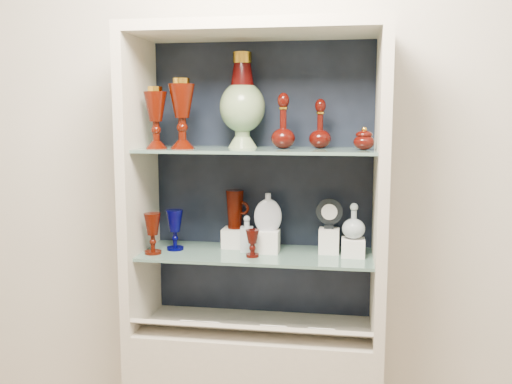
% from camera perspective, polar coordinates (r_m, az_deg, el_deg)
% --- Properties ---
extents(wall_back, '(3.50, 0.02, 2.80)m').
position_cam_1_polar(wall_back, '(2.45, 0.81, 3.03)').
color(wall_back, beige).
rests_on(wall_back, ground).
extents(cabinet_back_panel, '(0.98, 0.02, 1.15)m').
position_cam_1_polar(cabinet_back_panel, '(2.42, 0.71, 1.20)').
color(cabinet_back_panel, black).
rests_on(cabinet_back_panel, cabinet_base).
extents(cabinet_side_left, '(0.04, 0.40, 1.15)m').
position_cam_1_polar(cabinet_side_left, '(2.36, -11.58, 0.85)').
color(cabinet_side_left, beige).
rests_on(cabinet_side_left, cabinet_base).
extents(cabinet_side_right, '(0.04, 0.40, 1.15)m').
position_cam_1_polar(cabinet_side_right, '(2.21, 12.36, 0.37)').
color(cabinet_side_right, beige).
rests_on(cabinet_side_right, cabinet_base).
extents(cabinet_top_cap, '(1.00, 0.40, 0.04)m').
position_cam_1_polar(cabinet_top_cap, '(2.24, 0.00, 15.90)').
color(cabinet_top_cap, beige).
rests_on(cabinet_top_cap, cabinet_side_left).
extents(shelf_lower, '(0.92, 0.34, 0.01)m').
position_cam_1_polar(shelf_lower, '(2.31, 0.08, -6.23)').
color(shelf_lower, slate).
rests_on(shelf_lower, cabinet_side_left).
extents(shelf_upper, '(0.92, 0.34, 0.01)m').
position_cam_1_polar(shelf_upper, '(2.24, 0.08, 4.22)').
color(shelf_upper, slate).
rests_on(shelf_upper, cabinet_side_left).
extents(label_ledge, '(0.92, 0.17, 0.09)m').
position_cam_1_polar(label_ledge, '(2.27, -0.45, -13.51)').
color(label_ledge, beige).
rests_on(label_ledge, cabinet_base).
extents(label_card_0, '(0.10, 0.06, 0.03)m').
position_cam_1_polar(label_card_0, '(2.31, -6.16, -12.77)').
color(label_card_0, white).
rests_on(label_card_0, label_ledge).
extents(label_card_1, '(0.10, 0.06, 0.03)m').
position_cam_1_polar(label_card_1, '(2.24, 6.59, -13.47)').
color(label_card_1, white).
rests_on(label_card_1, label_ledge).
extents(label_card_2, '(0.10, 0.06, 0.03)m').
position_cam_1_polar(label_card_2, '(2.25, 1.82, -13.28)').
color(label_card_2, white).
rests_on(label_card_2, label_ledge).
extents(label_card_3, '(0.10, 0.06, 0.03)m').
position_cam_1_polar(label_card_3, '(2.30, -4.79, -12.87)').
color(label_card_3, white).
rests_on(label_card_3, label_ledge).
extents(pedestal_lamp_left, '(0.14, 0.14, 0.27)m').
position_cam_1_polar(pedestal_lamp_left, '(2.25, -7.41, 7.78)').
color(pedestal_lamp_left, '#430C02').
rests_on(pedestal_lamp_left, shelf_upper).
extents(pedestal_lamp_right, '(0.11, 0.11, 0.24)m').
position_cam_1_polar(pedestal_lamp_right, '(2.27, -9.99, 7.33)').
color(pedestal_lamp_right, '#430C02').
rests_on(pedestal_lamp_right, shelf_upper).
extents(enamel_urn, '(0.23, 0.23, 0.38)m').
position_cam_1_polar(enamel_urn, '(2.30, -1.37, 9.15)').
color(enamel_urn, '#0C4120').
rests_on(enamel_urn, shelf_upper).
extents(ruby_decanter_a, '(0.10, 0.10, 0.24)m').
position_cam_1_polar(ruby_decanter_a, '(2.23, 2.74, 7.45)').
color(ruby_decanter_a, '#3C0A06').
rests_on(ruby_decanter_a, shelf_upper).
extents(ruby_decanter_b, '(0.11, 0.11, 0.20)m').
position_cam_1_polar(ruby_decanter_b, '(2.26, 6.44, 6.95)').
color(ruby_decanter_b, '#3C0A06').
rests_on(ruby_decanter_b, shelf_upper).
extents(lidded_bowl, '(0.09, 0.09, 0.09)m').
position_cam_1_polar(lidded_bowl, '(2.18, 10.74, 5.31)').
color(lidded_bowl, '#3C0A06').
rests_on(lidded_bowl, shelf_upper).
extents(cobalt_goblet, '(0.08, 0.08, 0.16)m').
position_cam_1_polar(cobalt_goblet, '(2.36, -8.11, -3.78)').
color(cobalt_goblet, '#000043').
rests_on(cobalt_goblet, shelf_lower).
extents(ruby_goblet_tall, '(0.09, 0.09, 0.16)m').
position_cam_1_polar(ruby_goblet_tall, '(2.31, -10.30, -4.11)').
color(ruby_goblet_tall, '#430C02').
rests_on(ruby_goblet_tall, shelf_lower).
extents(ruby_goblet_small, '(0.07, 0.07, 0.11)m').
position_cam_1_polar(ruby_goblet_small, '(2.23, -0.36, -5.16)').
color(ruby_goblet_small, '#3C0A06').
rests_on(ruby_goblet_small, shelf_lower).
extents(riser_ruby_pitcher, '(0.10, 0.10, 0.08)m').
position_cam_1_polar(riser_ruby_pitcher, '(2.40, -2.11, -4.58)').
color(riser_ruby_pitcher, silver).
rests_on(riser_ruby_pitcher, shelf_lower).
extents(ruby_pitcher, '(0.14, 0.11, 0.16)m').
position_cam_1_polar(ruby_pitcher, '(2.37, -2.12, -1.75)').
color(ruby_pitcher, '#430C02').
rests_on(ruby_pitcher, riser_ruby_pitcher).
extents(clear_square_bottle, '(0.06, 0.06, 0.15)m').
position_cam_1_polar(clear_square_bottle, '(2.32, -0.92, -4.17)').
color(clear_square_bottle, '#98A8AF').
rests_on(clear_square_bottle, shelf_lower).
extents(riser_flat_flask, '(0.09, 0.09, 0.09)m').
position_cam_1_polar(riser_flat_flask, '(2.31, 1.20, -4.95)').
color(riser_flat_flask, silver).
rests_on(riser_flat_flask, shelf_lower).
extents(flat_flask, '(0.12, 0.07, 0.16)m').
position_cam_1_polar(flat_flask, '(2.28, 1.20, -1.93)').
color(flat_flask, '#A6ACBA').
rests_on(flat_flask, riser_flat_flask).
extents(riser_clear_round_decanter, '(0.09, 0.09, 0.07)m').
position_cam_1_polar(riser_clear_round_decanter, '(2.28, 9.68, -5.49)').
color(riser_clear_round_decanter, silver).
rests_on(riser_clear_round_decanter, shelf_lower).
extents(clear_round_decanter, '(0.10, 0.10, 0.13)m').
position_cam_1_polar(clear_round_decanter, '(2.26, 9.74, -2.97)').
color(clear_round_decanter, '#98A8AF').
rests_on(clear_round_decanter, riser_clear_round_decanter).
extents(riser_cameo_medallion, '(0.08, 0.08, 0.10)m').
position_cam_1_polar(riser_cameo_medallion, '(2.31, 7.31, -4.86)').
color(riser_cameo_medallion, silver).
rests_on(riser_cameo_medallion, shelf_lower).
extents(cameo_medallion, '(0.11, 0.05, 0.13)m').
position_cam_1_polar(cameo_medallion, '(2.29, 7.36, -2.11)').
color(cameo_medallion, black).
rests_on(cameo_medallion, riser_cameo_medallion).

